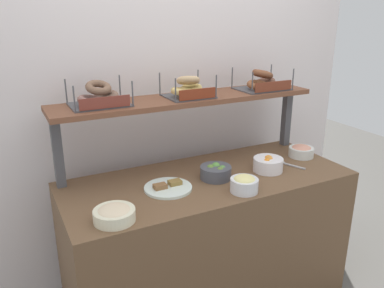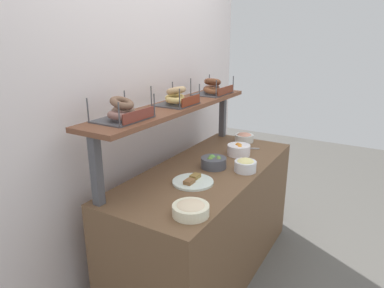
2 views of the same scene
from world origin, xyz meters
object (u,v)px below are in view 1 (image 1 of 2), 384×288
at_px(serving_spoon_by_edge, 287,164).
at_px(bagel_basket_plain, 187,89).
at_px(bagel_basket_cinnamon_raisin, 262,82).
at_px(bowl_lox_spread, 301,151).
at_px(bowl_veggie_mix, 216,172).
at_px(bowl_potato_salad, 114,214).
at_px(bagel_basket_poppy, 99,97).
at_px(serving_spoon_near_plate, 271,162).
at_px(serving_plate_white, 168,187).
at_px(bowl_egg_salad, 244,184).
at_px(bowl_fruit_salad, 268,164).

distance_m(serving_spoon_by_edge, bagel_basket_plain, 0.79).
relative_size(serving_spoon_by_edge, bagel_basket_cinnamon_raisin, 0.50).
distance_m(bowl_lox_spread, serving_spoon_by_edge, 0.20).
relative_size(bowl_lox_spread, bagel_basket_cinnamon_raisin, 0.50).
bearing_deg(bowl_veggie_mix, bowl_potato_salad, -162.75).
relative_size(bowl_potato_salad, bagel_basket_poppy, 0.62).
bearing_deg(bagel_basket_plain, bagel_basket_poppy, 177.52).
bearing_deg(bowl_lox_spread, serving_spoon_near_plate, -177.75).
height_order(bowl_veggie_mix, bagel_basket_cinnamon_raisin, bagel_basket_cinnamon_raisin).
height_order(bagel_basket_poppy, bagel_basket_plain, same).
bearing_deg(serving_plate_white, bowl_potato_salad, -151.08).
bearing_deg(serving_spoon_near_plate, serving_spoon_by_edge, -44.42).
distance_m(bagel_basket_plain, bagel_basket_cinnamon_raisin, 0.55).
distance_m(bowl_potato_salad, bowl_egg_salad, 0.71).
bearing_deg(serving_plate_white, bowl_veggie_mix, 1.68).
relative_size(bowl_egg_salad, serving_spoon_near_plate, 0.99).
bearing_deg(bowl_egg_salad, serving_spoon_by_edge, 22.51).
height_order(serving_plate_white, bagel_basket_poppy, bagel_basket_poppy).
bearing_deg(bagel_basket_plain, serving_spoon_near_plate, -27.24).
distance_m(serving_plate_white, bagel_basket_plain, 0.61).
distance_m(bowl_egg_salad, bagel_basket_cinnamon_raisin, 0.80).
xyz_separation_m(bowl_fruit_salad, bowl_egg_salad, (-0.29, -0.17, 0.00)).
relative_size(serving_plate_white, serving_spoon_by_edge, 1.59).
xyz_separation_m(bowl_veggie_mix, bowl_lox_spread, (0.69, 0.05, -0.00)).
relative_size(bowl_lox_spread, serving_spoon_near_plate, 1.07).
bearing_deg(bagel_basket_poppy, serving_plate_white, -50.23).
height_order(serving_plate_white, bagel_basket_plain, bagel_basket_plain).
xyz_separation_m(serving_plate_white, bagel_basket_plain, (0.27, 0.29, 0.47)).
bearing_deg(bowl_veggie_mix, bagel_basket_cinnamon_raisin, 28.70).
distance_m(bowl_veggie_mix, serving_plate_white, 0.31).
bearing_deg(serving_spoon_by_edge, bowl_egg_salad, -157.49).
bearing_deg(bagel_basket_plain, bowl_veggie_mix, -81.81).
bearing_deg(bowl_potato_salad, bagel_basket_poppy, 79.67).
bearing_deg(bowl_fruit_salad, serving_spoon_by_edge, 5.51).
bearing_deg(serving_plate_white, bowl_fruit_salad, -3.38).
bearing_deg(serving_spoon_by_edge, bowl_lox_spread, 23.89).
bearing_deg(bowl_lox_spread, bagel_basket_cinnamon_raisin, 129.08).
height_order(bowl_fruit_salad, bagel_basket_plain, bagel_basket_plain).
bearing_deg(serving_spoon_by_edge, bagel_basket_poppy, 162.55).
height_order(bowl_lox_spread, bagel_basket_poppy, bagel_basket_poppy).
bearing_deg(bagel_basket_plain, bagel_basket_cinnamon_raisin, -0.81).
bearing_deg(serving_spoon_near_plate, serving_plate_white, -176.23).
relative_size(bowl_potato_salad, bowl_fruit_salad, 1.09).
bearing_deg(bowl_lox_spread, bowl_veggie_mix, -175.86).
height_order(serving_spoon_near_plate, bagel_basket_poppy, bagel_basket_poppy).
relative_size(bagel_basket_poppy, bagel_basket_plain, 1.16).
bearing_deg(bowl_veggie_mix, bowl_egg_salad, -77.93).
xyz_separation_m(bowl_veggie_mix, bagel_basket_plain, (-0.04, 0.28, 0.44)).
xyz_separation_m(bowl_egg_salad, bagel_basket_cinnamon_raisin, (0.46, 0.50, 0.43)).
relative_size(bowl_lox_spread, serving_spoon_by_edge, 0.99).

